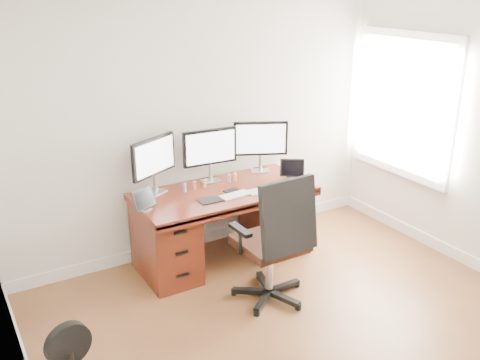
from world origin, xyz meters
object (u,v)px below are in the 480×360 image
office_chair (273,261)px  monitor_center (210,149)px  keyboard (235,195)px  desk (223,222)px  floor_fan (70,356)px

office_chair → monitor_center: size_ratio=2.12×
office_chair → monitor_center: bearing=89.6°
monitor_center → keyboard: monitor_center is taller
desk → floor_fan: desk is taller
floor_fan → monitor_center: monitor_center is taller
floor_fan → keyboard: size_ratio=1.62×
desk → keyboard: bearing=-84.5°
floor_fan → monitor_center: bearing=23.7°
desk → office_chair: size_ratio=1.46×
desk → monitor_center: (-0.00, 0.24, 0.68)m
office_chair → keyboard: (0.00, 0.65, 0.37)m
desk → floor_fan: 2.02m
floor_fan → monitor_center: size_ratio=0.85×
desk → floor_fan: size_ratio=3.63×
monitor_center → desk: bearing=-86.1°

